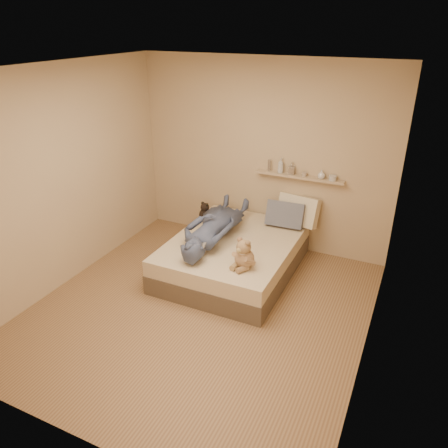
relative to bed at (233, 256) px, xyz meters
The scene contains 10 objects.
room 1.42m from the bed, 90.00° to the right, with size 3.80×3.80×3.80m.
bed is the anchor object (origin of this frame).
game_console 0.69m from the bed, 111.92° to the right, with size 0.20×0.11×0.06m.
teddy_bear 0.77m from the bed, 56.19° to the right, with size 0.29×0.30×0.37m.
dark_plush 0.79m from the bed, 147.30° to the left, with size 0.18×0.18×0.28m.
pillow_cream 1.10m from the bed, 54.52° to the left, with size 0.55×0.16×0.40m, color beige.
pillow_grey 0.92m from the bed, 56.58° to the left, with size 0.50×0.14×0.34m, color slate.
person 0.49m from the bed, 167.43° to the right, with size 0.58×1.58×0.38m, color #474F6F.
wall_shelf 1.38m from the bed, 58.82° to the left, with size 1.20×0.12×0.03m, color tan.
shelf_bottles 1.44m from the bed, 58.65° to the left, with size 0.94×0.12×0.21m.
Camera 1 is at (1.99, -3.59, 3.01)m, focal length 35.00 mm.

